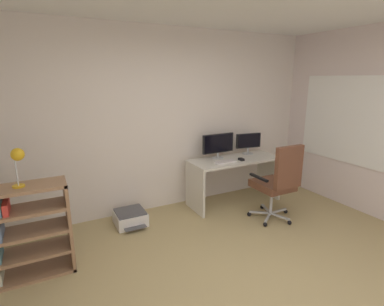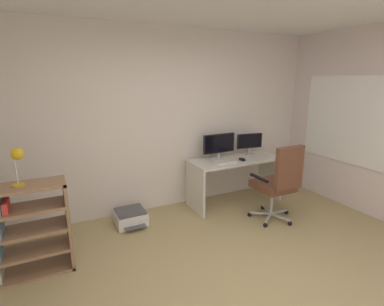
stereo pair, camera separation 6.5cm
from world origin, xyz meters
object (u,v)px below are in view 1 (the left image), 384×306
monitor_main (218,144)px  desk_lamp (18,158)px  desk (235,170)px  office_chair (278,180)px  printer (130,218)px  keyboard (225,162)px  computer_mouse (241,159)px  monitor_secondary (248,142)px  bookshelf (12,234)px

monitor_main → desk_lamp: bearing=-165.2°
monitor_main → desk_lamp: desk_lamp is taller
desk → office_chair: (0.15, -0.81, 0.07)m
monitor_main → printer: bearing=-175.8°
keyboard → computer_mouse: bearing=-4.9°
desk → monitor_secondary: bearing=21.9°
monitor_secondary → computer_mouse: (-0.34, -0.28, -0.19)m
printer → monitor_main: bearing=4.2°
bookshelf → desk: bearing=10.5°
monitor_secondary → keyboard: (-0.63, -0.26, -0.19)m
bookshelf → desk_lamp: bearing=0.2°
office_chair → printer: bearing=155.3°
computer_mouse → bookshelf: bearing=-166.6°
monitor_secondary → keyboard: bearing=-157.5°
desk_lamp → keyboard: bearing=9.6°
computer_mouse → office_chair: bearing=-74.5°
monitor_secondary → printer: monitor_secondary is taller
monitor_main → office_chair: (0.37, -0.96, -0.35)m
desk_lamp → printer: (1.18, 0.60, -1.14)m
office_chair → printer: (-1.85, 0.85, -0.51)m
desk → computer_mouse: (0.03, -0.13, 0.21)m
desk → monitor_main: bearing=146.8°
keyboard → computer_mouse: computer_mouse is taller
desk_lamp → printer: size_ratio=0.78×
bookshelf → printer: bearing=24.2°
monitor_secondary → bookshelf: 3.50m
keyboard → desk_lamp: size_ratio=0.91×
desk → monitor_secondary: monitor_secondary is taller
desk → monitor_main: size_ratio=2.66×
office_chair → desk_lamp: 3.11m
office_chair → bookshelf: (-3.18, 0.25, -0.12)m
computer_mouse → desk_lamp: bearing=-166.2°
desk → computer_mouse: bearing=-78.8°
computer_mouse → printer: size_ratio=0.21×
desk → office_chair: office_chair is taller
monitor_main → printer: size_ratio=1.14×
monitor_main → office_chair: 1.09m
keyboard → bookshelf: (-2.77, -0.45, -0.26)m
keyboard → bookshelf: 2.82m
monitor_main → office_chair: monitor_main is taller
bookshelf → monitor_main: bearing=14.1°
office_chair → printer: 2.10m
computer_mouse → desk_lamp: 2.98m
computer_mouse → keyboard: bearing=-177.7°
monitor_secondary → bookshelf: bearing=-168.3°
keyboard → printer: 1.58m
desk → bookshelf: 3.08m
desk → monitor_secondary: size_ratio=3.33×
desk → computer_mouse: computer_mouse is taller
office_chair → desk_lamp: desk_lamp is taller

